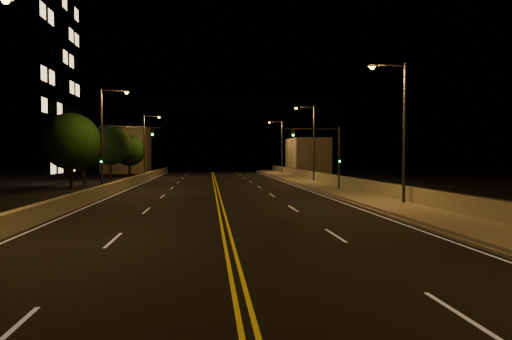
{
  "coord_description": "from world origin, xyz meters",
  "views": [
    {
      "loc": [
        -0.74,
        -6.77,
        3.37
      ],
      "look_at": [
        2.0,
        18.0,
        2.5
      ],
      "focal_mm": 30.0,
      "sensor_mm": 36.0,
      "label": 1
    }
  ],
  "objects": [
    {
      "name": "road",
      "position": [
        0.0,
        20.0,
        0.01
      ],
      "size": [
        18.0,
        120.0,
        0.02
      ],
      "primitive_type": "cube",
      "color": "black",
      "rests_on": "ground"
    },
    {
      "name": "sidewalk",
      "position": [
        10.8,
        20.0,
        0.15
      ],
      "size": [
        3.6,
        120.0,
        0.3
      ],
      "primitive_type": "cube",
      "color": "gray",
      "rests_on": "ground"
    },
    {
      "name": "curb",
      "position": [
        8.93,
        20.0,
        0.07
      ],
      "size": [
        0.14,
        120.0,
        0.15
      ],
      "primitive_type": "cube",
      "color": "gray",
      "rests_on": "ground"
    },
    {
      "name": "parapet_wall",
      "position": [
        12.45,
        20.0,
        0.8
      ],
      "size": [
        0.3,
        120.0,
        1.0
      ],
      "primitive_type": "cube",
      "color": "gray",
      "rests_on": "sidewalk"
    },
    {
      "name": "jersey_barrier",
      "position": [
        -9.13,
        20.0,
        0.48
      ],
      "size": [
        0.45,
        120.0,
        0.97
      ],
      "primitive_type": "cube",
      "color": "gray",
      "rests_on": "ground"
    },
    {
      "name": "distant_building_right",
      "position": [
        16.5,
        66.83,
        3.15
      ],
      "size": [
        6.0,
        10.0,
        6.29
      ],
      "primitive_type": "cube",
      "color": "gray",
      "rests_on": "ground"
    },
    {
      "name": "distant_building_left",
      "position": [
        -16.0,
        75.41,
        4.27
      ],
      "size": [
        8.0,
        8.0,
        8.55
      ],
      "primitive_type": "cube",
      "color": "gray",
      "rests_on": "ground"
    },
    {
      "name": "parapet_rail",
      "position": [
        12.45,
        20.0,
        1.33
      ],
      "size": [
        0.06,
        120.0,
        0.06
      ],
      "primitive_type": "cylinder",
      "rotation": [
        1.57,
        0.0,
        0.0
      ],
      "color": "black",
      "rests_on": "parapet_wall"
    },
    {
      "name": "lane_markings",
      "position": [
        0.0,
        19.93,
        0.02
      ],
      "size": [
        17.32,
        116.0,
        0.0
      ],
      "color": "silver",
      "rests_on": "road"
    },
    {
      "name": "streetlight_1",
      "position": [
        11.52,
        19.58,
        5.34
      ],
      "size": [
        2.55,
        0.28,
        9.27
      ],
      "color": "#2D2D33",
      "rests_on": "ground"
    },
    {
      "name": "streetlight_2",
      "position": [
        11.52,
        43.4,
        5.34
      ],
      "size": [
        2.55,
        0.28,
        9.27
      ],
      "color": "#2D2D33",
      "rests_on": "ground"
    },
    {
      "name": "streetlight_3",
      "position": [
        11.52,
        65.9,
        5.34
      ],
      "size": [
        2.55,
        0.28,
        9.27
      ],
      "color": "#2D2D33",
      "rests_on": "ground"
    },
    {
      "name": "streetlight_5",
      "position": [
        -9.92,
        32.54,
        5.34
      ],
      "size": [
        2.55,
        0.28,
        9.27
      ],
      "color": "#2D2D33",
      "rests_on": "ground"
    },
    {
      "name": "streetlight_6",
      "position": [
        -9.92,
        57.73,
        5.34
      ],
      "size": [
        2.55,
        0.28,
        9.27
      ],
      "color": "#2D2D33",
      "rests_on": "ground"
    },
    {
      "name": "traffic_signal_right",
      "position": [
        9.98,
        30.84,
        3.77
      ],
      "size": [
        5.11,
        0.31,
        5.94
      ],
      "color": "#2D2D33",
      "rests_on": "ground"
    },
    {
      "name": "traffic_signal_left",
      "position": [
        -8.78,
        30.84,
        3.77
      ],
      "size": [
        5.11,
        0.31,
        5.94
      ],
      "color": "#2D2D33",
      "rests_on": "ground"
    },
    {
      "name": "overhead_wires",
      "position": [
        0.0,
        29.5,
        7.4
      ],
      "size": [
        22.0,
        0.03,
        0.83
      ],
      "color": "black"
    },
    {
      "name": "tree_0",
      "position": [
        -13.96,
        36.27,
        4.69
      ],
      "size": [
        5.5,
        5.5,
        7.45
      ],
      "color": "black",
      "rests_on": "ground"
    },
    {
      "name": "tree_1",
      "position": [
        -15.14,
        44.7,
        4.37
      ],
      "size": [
        5.12,
        5.12,
        6.94
      ],
      "color": "black",
      "rests_on": "ground"
    },
    {
      "name": "tree_2",
      "position": [
        -14.36,
        54.56,
        4.78
      ],
      "size": [
        5.59,
        5.59,
        7.58
      ],
      "color": "black",
      "rests_on": "ground"
    },
    {
      "name": "tree_3",
      "position": [
        -12.91,
        61.0,
        4.04
      ],
      "size": [
        4.74,
        4.74,
        6.42
      ],
      "color": "black",
      "rests_on": "ground"
    }
  ]
}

